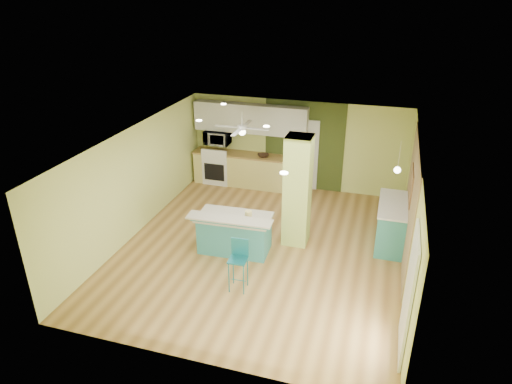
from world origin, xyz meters
TOP-DOWN VIEW (x-y plane):
  - floor at (0.00, 0.00)m, footprint 6.00×7.00m
  - ceiling at (0.00, 0.00)m, footprint 6.00×7.00m
  - wall_back at (0.00, 3.50)m, footprint 6.00×0.01m
  - wall_front at (0.00, -3.50)m, footprint 6.00×0.01m
  - wall_left at (-3.00, 0.00)m, footprint 0.01×7.00m
  - wall_right at (3.00, 0.00)m, footprint 0.01×7.00m
  - wood_panel at (2.99, 0.60)m, footprint 0.02×3.40m
  - olive_accent at (0.20, 3.49)m, footprint 2.20×0.02m
  - interior_door at (0.20, 3.46)m, footprint 0.82×0.05m
  - french_door at (2.97, -2.30)m, footprint 0.04×1.08m
  - column at (0.65, 0.50)m, footprint 0.55×0.55m
  - kitchen_run at (-1.30, 3.20)m, footprint 3.25×0.63m
  - stove at (-2.25, 3.19)m, footprint 0.76×0.66m
  - upper_cabinets at (-1.30, 3.32)m, footprint 3.20×0.34m
  - microwave at (-2.25, 3.20)m, footprint 0.70×0.48m
  - ceiling_fan at (-1.10, 2.00)m, footprint 1.41×1.41m
  - pendant_lamp at (2.65, 0.75)m, footprint 0.14×0.14m
  - wall_decor at (2.96, 0.80)m, footprint 0.03×0.90m
  - peninsula at (-0.55, -0.26)m, footprint 1.81×1.02m
  - bar_stool at (-0.02, -1.49)m, footprint 0.36×0.36m
  - side_counter at (2.70, 1.02)m, footprint 0.66×1.55m
  - fruit_bowl at (-0.87, 3.13)m, footprint 0.41×0.41m
  - canister at (-0.24, -0.23)m, footprint 0.15×0.15m

SIDE VIEW (x-z plane):
  - floor at x=0.00m, z-range -0.01..0.00m
  - peninsula at x=-0.55m, z-range -0.04..0.92m
  - stove at x=-2.25m, z-range -0.08..1.00m
  - kitchen_run at x=-1.30m, z-range 0.00..0.94m
  - side_counter at x=2.70m, z-range 0.00..1.00m
  - bar_stool at x=-0.02m, z-range 0.17..1.20m
  - canister at x=-0.24m, z-range 0.83..0.99m
  - fruit_bowl at x=-0.87m, z-range 0.94..1.02m
  - interior_door at x=0.20m, z-range 0.00..2.00m
  - french_door at x=2.97m, z-range 0.00..2.10m
  - wall_back at x=0.00m, z-range 0.00..2.50m
  - wall_front at x=0.00m, z-range 0.00..2.50m
  - wall_left at x=-3.00m, z-range 0.00..2.50m
  - wall_right at x=3.00m, z-range 0.00..2.50m
  - wood_panel at x=2.99m, z-range 0.00..2.50m
  - olive_accent at x=0.20m, z-range 0.00..2.50m
  - column at x=0.65m, z-range 0.00..2.50m
  - microwave at x=-2.25m, z-range 1.16..1.55m
  - wall_decor at x=2.96m, z-range 1.20..1.90m
  - pendant_lamp at x=2.65m, z-range 1.54..2.23m
  - upper_cabinets at x=-1.30m, z-range 1.55..2.35m
  - ceiling_fan at x=-1.10m, z-range 1.77..2.38m
  - ceiling at x=0.00m, z-range 2.50..2.51m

